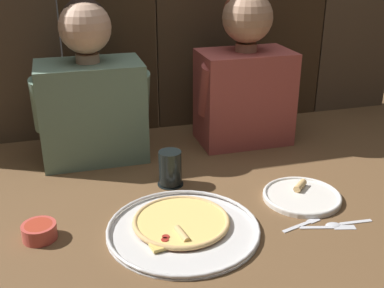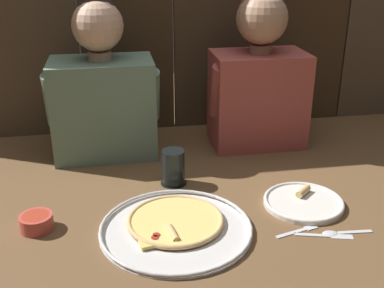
{
  "view_description": "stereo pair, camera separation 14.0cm",
  "coord_description": "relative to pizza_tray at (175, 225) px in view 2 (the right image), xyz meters",
  "views": [
    {
      "loc": [
        -0.39,
        -1.14,
        0.73
      ],
      "look_at": [
        -0.03,
        0.1,
        0.18
      ],
      "focal_mm": 44.73,
      "sensor_mm": 36.0,
      "label": 1
    },
    {
      "loc": [
        -0.25,
        -1.17,
        0.73
      ],
      "look_at": [
        -0.03,
        0.1,
        0.18
      ],
      "focal_mm": 44.73,
      "sensor_mm": 36.0,
      "label": 2
    }
  ],
  "objects": [
    {
      "name": "ground_plane",
      "position": [
        0.11,
        0.06,
        -0.01
      ],
      "size": [
        3.2,
        3.2,
        0.0
      ],
      "primitive_type": "plane",
      "color": "brown"
    },
    {
      "name": "pizza_tray",
      "position": [
        0.0,
        0.0,
        0.0
      ],
      "size": [
        0.42,
        0.42,
        0.03
      ],
      "color": "silver",
      "rests_on": "ground"
    },
    {
      "name": "dinner_plate",
      "position": [
        0.4,
        0.06,
        -0.0
      ],
      "size": [
        0.24,
        0.24,
        0.03
      ],
      "color": "white",
      "rests_on": "ground"
    },
    {
      "name": "drinking_glass",
      "position": [
        0.03,
        0.26,
        0.05
      ],
      "size": [
        0.08,
        0.08,
        0.12
      ],
      "color": "black",
      "rests_on": "ground"
    },
    {
      "name": "dipping_bowl",
      "position": [
        -0.38,
        0.06,
        0.01
      ],
      "size": [
        0.09,
        0.09,
        0.04
      ],
      "color": "#CC4C42",
      "rests_on": "ground"
    },
    {
      "name": "table_fork",
      "position": [
        0.33,
        -0.07,
        -0.01
      ],
      "size": [
        0.13,
        0.05,
        0.01
      ],
      "color": "silver",
      "rests_on": "ground"
    },
    {
      "name": "table_knife",
      "position": [
        0.39,
        -0.1,
        -0.01
      ],
      "size": [
        0.15,
        0.06,
        0.01
      ],
      "color": "silver",
      "rests_on": "ground"
    },
    {
      "name": "table_spoon",
      "position": [
        0.43,
        -0.1,
        -0.01
      ],
      "size": [
        0.14,
        0.03,
        0.01
      ],
      "color": "silver",
      "rests_on": "ground"
    },
    {
      "name": "diner_left",
      "position": [
        -0.18,
        0.55,
        0.24
      ],
      "size": [
        0.4,
        0.23,
        0.56
      ],
      "color": "slate",
      "rests_on": "ground"
    },
    {
      "name": "diner_right",
      "position": [
        0.39,
        0.55,
        0.26
      ],
      "size": [
        0.38,
        0.22,
        0.58
      ],
      "color": "#AD4C47",
      "rests_on": "ground"
    }
  ]
}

